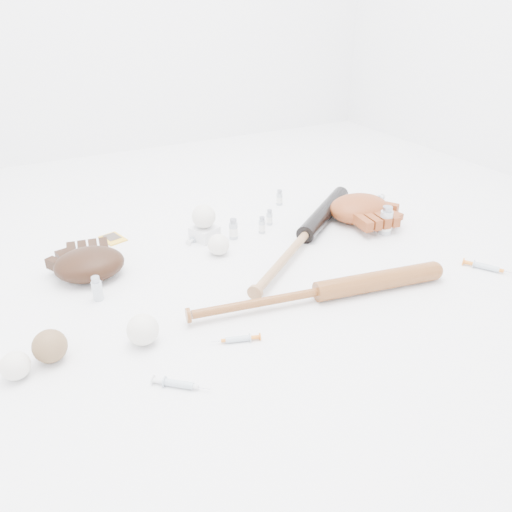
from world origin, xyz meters
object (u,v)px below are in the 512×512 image
bat_wood (319,292)px  pedestal (205,233)px  bat_dark (306,234)px  glove_dark (89,264)px

bat_wood → pedestal: size_ratio=9.88×
bat_dark → glove_dark: size_ratio=3.56×
glove_dark → pedestal: size_ratio=3.07×
glove_dark → pedestal: bearing=19.7°
bat_dark → pedestal: (-0.30, 0.19, -0.01)m
bat_dark → glove_dark: 0.72m
bat_dark → bat_wood: bearing=-154.1°
glove_dark → bat_dark: bearing=-0.3°
bat_wood → glove_dark: 0.70m
pedestal → bat_dark: bearing=-33.1°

